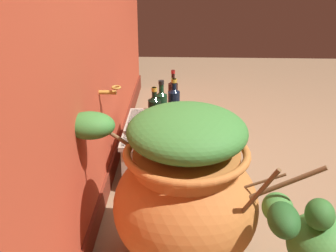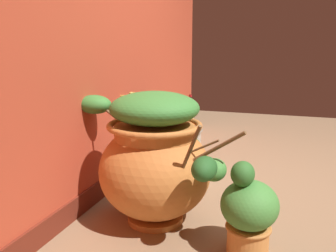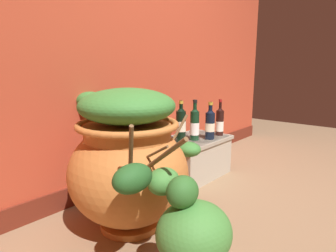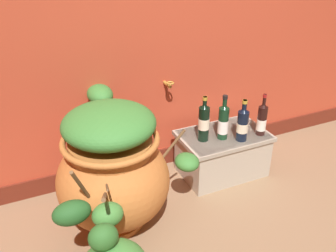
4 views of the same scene
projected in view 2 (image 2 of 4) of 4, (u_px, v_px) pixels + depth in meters
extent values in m
plane|color=#896B4C|center=(259.00, 201.00, 2.55)|extent=(7.00, 7.00, 0.00)
cube|color=#B74228|center=(103.00, 16.00, 2.64)|extent=(4.40, 0.20, 2.60)
cube|color=maroon|center=(120.00, 175.00, 2.88)|extent=(4.40, 0.02, 0.14)
cylinder|color=#B28433|center=(127.00, 97.00, 2.78)|extent=(0.02, 0.10, 0.02)
torus|color=#B28433|center=(132.00, 93.00, 2.76)|extent=(0.06, 0.06, 0.01)
cylinder|color=#C17033|center=(155.00, 217.00, 2.27)|extent=(0.35, 0.35, 0.04)
ellipsoid|color=#C17033|center=(155.00, 171.00, 2.20)|extent=(0.69, 0.69, 0.59)
cylinder|color=#C17033|center=(155.00, 132.00, 2.15)|extent=(0.49, 0.49, 0.08)
torus|color=#C17033|center=(155.00, 125.00, 2.14)|extent=(0.57, 0.57, 0.04)
cylinder|color=brown|center=(106.00, 110.00, 2.29)|extent=(0.04, 0.21, 0.15)
ellipsoid|color=#387A33|center=(94.00, 104.00, 2.32)|extent=(0.17, 0.23, 0.12)
cylinder|color=brown|center=(191.00, 147.00, 1.83)|extent=(0.10, 0.13, 0.26)
ellipsoid|color=#235623|center=(204.00, 169.00, 1.75)|extent=(0.19, 0.13, 0.12)
cylinder|color=brown|center=(203.00, 147.00, 1.94)|extent=(0.06, 0.19, 0.12)
ellipsoid|color=#428438|center=(214.00, 170.00, 1.92)|extent=(0.16, 0.13, 0.12)
cylinder|color=brown|center=(216.00, 148.00, 1.88)|extent=(0.11, 0.32, 0.24)
ellipsoid|color=#2D6628|center=(243.00, 174.00, 1.80)|extent=(0.14, 0.12, 0.13)
cylinder|color=brown|center=(183.00, 129.00, 2.47)|extent=(0.17, 0.05, 0.22)
ellipsoid|color=#387A33|center=(189.00, 144.00, 2.58)|extent=(0.15, 0.17, 0.10)
ellipsoid|color=#387A33|center=(155.00, 108.00, 2.11)|extent=(0.54, 0.54, 0.20)
cube|color=#B2A893|center=(171.00, 153.00, 3.14)|extent=(0.61, 0.40, 0.34)
cube|color=#A09785|center=(171.00, 136.00, 3.10)|extent=(0.65, 0.42, 0.03)
cylinder|color=black|center=(186.00, 121.00, 3.10)|extent=(0.08, 0.08, 0.22)
cone|color=black|center=(186.00, 107.00, 3.08)|extent=(0.08, 0.08, 0.04)
cylinder|color=black|center=(186.00, 103.00, 3.07)|extent=(0.03, 0.03, 0.09)
cylinder|color=#B7932D|center=(186.00, 99.00, 3.06)|extent=(0.04, 0.04, 0.02)
cylinder|color=beige|center=(186.00, 122.00, 3.11)|extent=(0.08, 0.08, 0.07)
cylinder|color=black|center=(174.00, 122.00, 3.02)|extent=(0.07, 0.07, 0.24)
cone|color=black|center=(174.00, 106.00, 3.00)|extent=(0.07, 0.07, 0.04)
cylinder|color=black|center=(174.00, 102.00, 2.99)|extent=(0.03, 0.03, 0.10)
cylinder|color=black|center=(174.00, 98.00, 2.98)|extent=(0.04, 0.04, 0.02)
cylinder|color=silver|center=(174.00, 124.00, 3.03)|extent=(0.08, 0.08, 0.10)
cylinder|color=black|center=(164.00, 124.00, 2.91)|extent=(0.08, 0.08, 0.25)
cone|color=black|center=(164.00, 107.00, 2.87)|extent=(0.08, 0.08, 0.04)
cylinder|color=black|center=(164.00, 103.00, 2.87)|extent=(0.03, 0.03, 0.08)
cylinder|color=#B7932D|center=(164.00, 100.00, 2.86)|extent=(0.03, 0.03, 0.02)
cylinder|color=beige|center=(164.00, 123.00, 2.90)|extent=(0.08, 0.08, 0.08)
cylinder|color=black|center=(190.00, 117.00, 3.27)|extent=(0.07, 0.07, 0.22)
cone|color=black|center=(190.00, 104.00, 3.24)|extent=(0.07, 0.07, 0.04)
cylinder|color=black|center=(190.00, 100.00, 3.23)|extent=(0.02, 0.02, 0.10)
cylinder|color=maroon|center=(190.00, 96.00, 3.23)|extent=(0.03, 0.03, 0.02)
cylinder|color=white|center=(190.00, 120.00, 3.28)|extent=(0.07, 0.07, 0.09)
cylinder|color=#CC7F3D|center=(248.00, 239.00, 1.90)|extent=(0.22, 0.22, 0.16)
torus|color=#BB7538|center=(248.00, 227.00, 1.88)|extent=(0.24, 0.24, 0.02)
ellipsoid|color=#428438|center=(250.00, 205.00, 1.85)|extent=(0.33, 0.30, 0.26)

